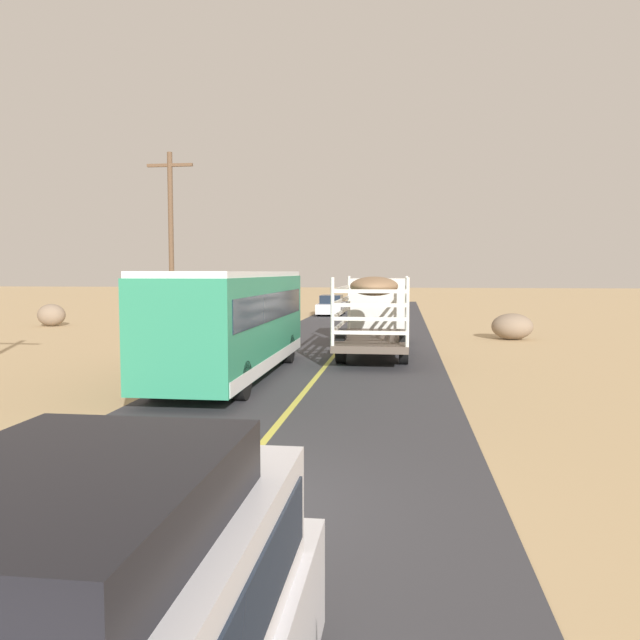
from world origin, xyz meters
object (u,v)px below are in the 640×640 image
(power_pole_mid, at_px, (171,240))
(boulder_near_shoulder, at_px, (51,315))
(livestock_truck, at_px, (378,306))
(car_far, at_px, (331,306))
(bus, at_px, (233,321))
(boulder_mid_field, at_px, (512,326))

(power_pole_mid, relative_size, boulder_near_shoulder, 5.38)
(power_pole_mid, bearing_deg, livestock_truck, -13.58)
(car_far, bearing_deg, livestock_truck, -78.19)
(power_pole_mid, bearing_deg, bus, -60.89)
(livestock_truck, relative_size, boulder_near_shoulder, 5.95)
(boulder_near_shoulder, bearing_deg, boulder_mid_field, -9.13)
(power_pole_mid, bearing_deg, boulder_mid_field, 7.08)
(bus, xyz_separation_m, boulder_mid_field, (10.23, 12.38, -1.12))
(boulder_near_shoulder, bearing_deg, livestock_truck, -23.48)
(livestock_truck, bearing_deg, bus, -116.63)
(bus, distance_m, boulder_near_shoulder, 22.71)
(livestock_truck, height_order, boulder_mid_field, livestock_truck)
(livestock_truck, distance_m, car_far, 20.51)
(bus, relative_size, power_pole_mid, 1.14)
(boulder_near_shoulder, height_order, boulder_mid_field, boulder_near_shoulder)
(power_pole_mid, xyz_separation_m, boulder_near_shoulder, (-9.76, 6.13, -4.03))
(power_pole_mid, bearing_deg, boulder_near_shoulder, 147.86)
(livestock_truck, distance_m, bus, 8.97)
(boulder_near_shoulder, xyz_separation_m, boulder_mid_field, (25.78, -4.14, -0.03))
(bus, height_order, boulder_near_shoulder, bus)
(livestock_truck, xyz_separation_m, car_far, (-4.19, 20.05, -1.10))
(boulder_near_shoulder, bearing_deg, car_far, 36.91)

